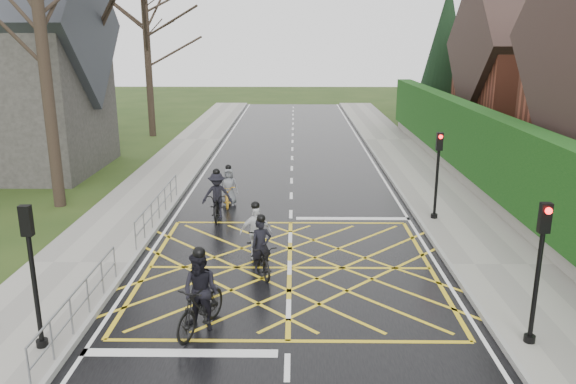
{
  "coord_description": "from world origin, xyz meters",
  "views": [
    {
      "loc": [
        0.13,
        -14.82,
        6.36
      ],
      "look_at": [
        -0.08,
        3.42,
        1.3
      ],
      "focal_mm": 35.0,
      "sensor_mm": 36.0,
      "label": 1
    }
  ],
  "objects_px": {
    "cyclist_rear": "(261,255)",
    "cyclist_lead": "(229,191)",
    "cyclist_back": "(201,299)",
    "cyclist_front": "(256,238)",
    "cyclist_mid": "(217,200)"
  },
  "relations": [
    {
      "from": "cyclist_rear",
      "to": "cyclist_lead",
      "type": "height_order",
      "value": "cyclist_rear"
    },
    {
      "from": "cyclist_back",
      "to": "cyclist_lead",
      "type": "height_order",
      "value": "cyclist_back"
    },
    {
      "from": "cyclist_front",
      "to": "cyclist_lead",
      "type": "relative_size",
      "value": 1.08
    },
    {
      "from": "cyclist_back",
      "to": "cyclist_front",
      "type": "height_order",
      "value": "cyclist_back"
    },
    {
      "from": "cyclist_rear",
      "to": "cyclist_front",
      "type": "relative_size",
      "value": 1.02
    },
    {
      "from": "cyclist_rear",
      "to": "cyclist_lead",
      "type": "xyz_separation_m",
      "value": [
        -1.64,
        6.5,
        0.01
      ]
    },
    {
      "from": "cyclist_back",
      "to": "cyclist_front",
      "type": "distance_m",
      "value": 4.3
    },
    {
      "from": "cyclist_rear",
      "to": "cyclist_lead",
      "type": "bearing_deg",
      "value": 85.77
    },
    {
      "from": "cyclist_back",
      "to": "cyclist_mid",
      "type": "height_order",
      "value": "cyclist_back"
    },
    {
      "from": "cyclist_mid",
      "to": "cyclist_lead",
      "type": "distance_m",
      "value": 1.6
    },
    {
      "from": "cyclist_back",
      "to": "cyclist_mid",
      "type": "relative_size",
      "value": 1.05
    },
    {
      "from": "cyclist_rear",
      "to": "cyclist_mid",
      "type": "height_order",
      "value": "cyclist_mid"
    },
    {
      "from": "cyclist_mid",
      "to": "cyclist_front",
      "type": "relative_size",
      "value": 1.06
    },
    {
      "from": "cyclist_mid",
      "to": "cyclist_front",
      "type": "distance_m",
      "value": 4.2
    },
    {
      "from": "cyclist_rear",
      "to": "cyclist_mid",
      "type": "xyz_separation_m",
      "value": [
        -1.88,
        4.92,
        0.12
      ]
    }
  ]
}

